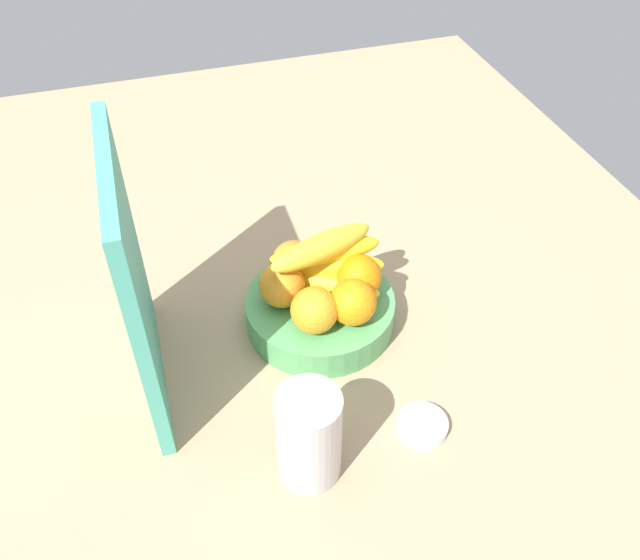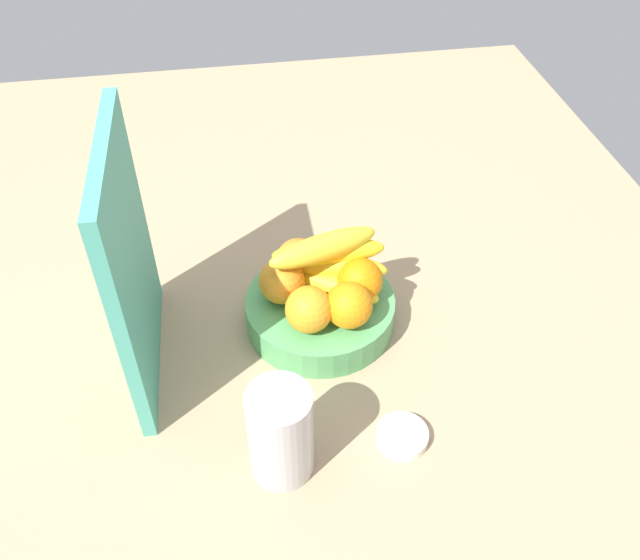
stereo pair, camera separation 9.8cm
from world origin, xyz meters
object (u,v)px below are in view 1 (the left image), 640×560
object	(u,v)px
orange_back_right	(295,262)
jar_lid	(422,425)
banana_bunch	(325,261)
cutting_board	(135,283)
fruit_bowl	(320,311)
orange_back_left	(330,262)
thermos_tumbler	(309,436)
orange_front_right	(353,302)
orange_top_stack	(281,285)
orange_front_left	(314,310)
orange_center	(359,277)

from	to	relation	value
orange_back_right	jar_lid	size ratio (longest dim) A/B	1.00
banana_bunch	cutting_board	xyz separation A→B (cm)	(-5.20, 26.89, 7.76)
fruit_bowl	orange_back_right	xyz separation A→B (cm)	(5.48, 2.31, 5.90)
orange_back_left	thermos_tumbler	size ratio (longest dim) A/B	0.49
fruit_bowl	orange_front_right	xyz separation A→B (cm)	(-5.27, -3.29, 5.90)
fruit_bowl	jar_lid	size ratio (longest dim) A/B	3.30
orange_back_right	orange_top_stack	world-z (taller)	same
orange_front_right	jar_lid	world-z (taller)	orange_front_right
orange_back_left	orange_top_stack	bearing A→B (deg)	107.45
orange_back_left	orange_top_stack	distance (cm)	8.66
orange_back_right	orange_back_left	bearing A→B (deg)	-106.97
orange_front_right	orange_back_left	bearing A→B (deg)	3.34
orange_back_right	orange_front_left	bearing A→B (deg)	179.12
orange_back_left	orange_center	bearing A→B (deg)	-144.94
thermos_tumbler	jar_lid	distance (cm)	17.25
jar_lid	orange_back_left	bearing A→B (deg)	9.32
orange_center	orange_back_right	world-z (taller)	same
banana_bunch	orange_back_left	bearing A→B (deg)	-39.63
orange_center	cutting_board	distance (cm)	32.84
jar_lid	orange_top_stack	bearing A→B (deg)	27.60
thermos_tumbler	orange_front_right	bearing A→B (deg)	-32.99
orange_front_left	orange_top_stack	bearing A→B (deg)	25.05
orange_front_left	orange_back_right	bearing A→B (deg)	-0.88
orange_front_right	jar_lid	distance (cm)	19.58
orange_front_right	orange_center	distance (cm)	5.43
orange_back_left	thermos_tumbler	xyz separation A→B (cm)	(-27.96, 11.64, -1.36)
fruit_bowl	orange_top_stack	xyz separation A→B (cm)	(1.33, 5.51, 5.90)
orange_top_stack	orange_center	bearing A→B (deg)	-99.11
fruit_bowl	banana_bunch	xyz separation A→B (cm)	(2.35, -1.44, 7.77)
orange_center	orange_back_left	bearing A→B (deg)	35.06
orange_back_left	banana_bunch	world-z (taller)	banana_bunch
orange_front_left	orange_back_right	distance (cm)	10.64
orange_back_right	thermos_tumbler	size ratio (longest dim) A/B	0.49
cutting_board	thermos_tumbler	world-z (taller)	cutting_board
orange_front_left	cutting_board	size ratio (longest dim) A/B	0.19
orange_front_right	orange_back_left	distance (cm)	9.22
cutting_board	fruit_bowl	bearing A→B (deg)	-82.54
orange_back_left	cutting_board	distance (cm)	30.57
orange_back_left	banana_bunch	size ratio (longest dim) A/B	0.37
orange_front_left	orange_front_right	world-z (taller)	same
orange_center	cutting_board	bearing A→B (deg)	94.33
orange_top_stack	thermos_tumbler	xyz separation A→B (cm)	(-25.36, 3.37, -1.36)
orange_back_right	thermos_tumbler	xyz separation A→B (cm)	(-29.51, 6.57, -1.36)
orange_top_stack	cutting_board	size ratio (longest dim) A/B	0.19
orange_top_stack	orange_back_right	bearing A→B (deg)	-37.68
fruit_bowl	orange_front_right	bearing A→B (deg)	-148.05
orange_back_right	orange_top_stack	size ratio (longest dim) A/B	1.00
orange_back_right	banana_bunch	bearing A→B (deg)	-129.85
banana_bunch	orange_back_right	bearing A→B (deg)	50.15
orange_back_left	banana_bunch	xyz separation A→B (cm)	(-1.59, 1.31, 1.87)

